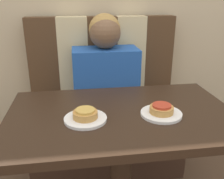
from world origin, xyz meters
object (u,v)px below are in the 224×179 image
person (105,68)px  pizza_right (162,109)px  plate_right (161,114)px  pizza_left (85,114)px  plate_left (85,119)px

person → pizza_right: (0.16, -0.64, -0.00)m
plate_right → pizza_left: (-0.32, -0.00, 0.02)m
plate_left → person: bearing=76.1°
plate_left → pizza_right: bearing=-0.0°
person → pizza_right: bearing=-76.1°
person → pizza_right: size_ratio=6.39×
person → plate_left: bearing=-103.9°
pizza_right → plate_right: bearing=90.0°
person → plate_left: size_ratio=3.68×
person → plate_right: (0.16, -0.64, -0.03)m
plate_right → pizza_left: size_ratio=1.74×
plate_right → pizza_right: pizza_right is taller
pizza_left → pizza_right: (0.32, 0.00, 0.00)m
plate_left → pizza_left: pizza_left is taller
plate_left → plate_right: bearing=0.0°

